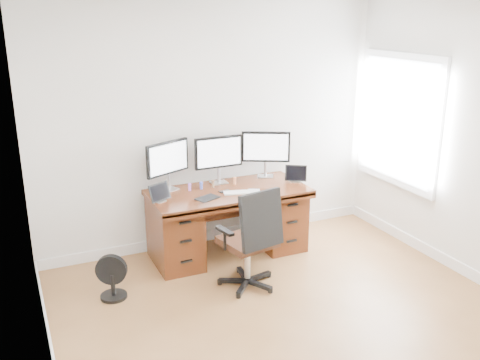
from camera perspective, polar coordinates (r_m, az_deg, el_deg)
name	(u,v)px	position (r m, az deg, el deg)	size (l,w,h in m)	color
ground	(315,341)	(4.62, 8.01, -16.62)	(4.50, 4.50, 0.00)	olive
back_wall	(212,127)	(5.96, -2.98, 5.67)	(4.00, 0.10, 2.70)	white
desk	(228,219)	(5.87, -1.33, -4.21)	(1.70, 0.80, 0.75)	#4E220F
office_chair	(250,255)	(5.19, 1.12, -8.05)	(0.64, 0.64, 1.02)	black
floor_fan	(112,278)	(5.20, -13.46, -10.11)	(0.29, 0.25, 0.43)	black
monitor_left	(168,160)	(5.68, -7.72, 2.17)	(0.52, 0.26, 0.53)	silver
monitor_center	(219,154)	(5.86, -2.29, 2.81)	(0.55, 0.14, 0.53)	silver
monitor_right	(266,148)	(6.09, 2.77, 3.38)	(0.51, 0.28, 0.53)	silver
tablet_left	(160,194)	(5.41, -8.54, -1.44)	(0.25, 0.16, 0.19)	silver
tablet_right	(296,175)	(6.00, 6.02, 0.58)	(0.24, 0.18, 0.19)	silver
keyboard	(237,193)	(5.62, -0.36, -1.35)	(0.27, 0.12, 0.01)	white
trackpad	(254,191)	(5.67, 1.53, -1.18)	(0.12, 0.12, 0.01)	silver
drawing_tablet	(207,198)	(5.47, -3.49, -1.93)	(0.24, 0.15, 0.01)	black
phone	(225,191)	(5.67, -1.65, -1.20)	(0.12, 0.06, 0.01)	black
figurine_purple	(190,186)	(5.71, -5.40, -0.68)	(0.04, 0.04, 0.09)	#B568E4
figurine_blue	(201,185)	(5.75, -4.16, -0.51)	(0.04, 0.04, 0.09)	#5061D9
figurine_brown	(213,183)	(5.79, -2.90, -0.34)	(0.04, 0.04, 0.09)	#926949
figurine_orange	(235,180)	(5.89, -0.57, -0.02)	(0.04, 0.04, 0.09)	#F79358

